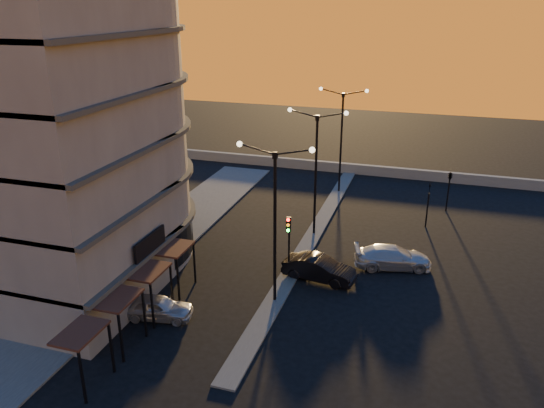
% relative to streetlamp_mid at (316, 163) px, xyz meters
% --- Properties ---
extents(ground, '(120.00, 120.00, 0.00)m').
position_rel_streetlamp_mid_xyz_m(ground, '(0.00, -10.00, -5.59)').
color(ground, black).
rests_on(ground, ground).
extents(sidewalk_west, '(5.00, 40.00, 0.12)m').
position_rel_streetlamp_mid_xyz_m(sidewalk_west, '(-10.50, -6.00, -5.53)').
color(sidewalk_west, '#4B4B49').
rests_on(sidewalk_west, ground).
extents(median, '(1.20, 36.00, 0.12)m').
position_rel_streetlamp_mid_xyz_m(median, '(0.00, 0.00, -5.53)').
color(median, '#4B4B49').
rests_on(median, ground).
extents(parapet, '(44.00, 0.50, 1.00)m').
position_rel_streetlamp_mid_xyz_m(parapet, '(2.00, 16.00, -5.09)').
color(parapet, slate).
rests_on(parapet, ground).
extents(building, '(14.35, 17.08, 25.00)m').
position_rel_streetlamp_mid_xyz_m(building, '(-14.00, -9.97, 6.32)').
color(building, slate).
rests_on(building, ground).
extents(streetlamp_near, '(4.32, 0.32, 9.51)m').
position_rel_streetlamp_mid_xyz_m(streetlamp_near, '(0.00, -10.00, 0.00)').
color(streetlamp_near, black).
rests_on(streetlamp_near, ground).
extents(streetlamp_mid, '(4.32, 0.32, 9.51)m').
position_rel_streetlamp_mid_xyz_m(streetlamp_mid, '(0.00, 0.00, 0.00)').
color(streetlamp_mid, black).
rests_on(streetlamp_mid, ground).
extents(streetlamp_far, '(4.32, 0.32, 9.51)m').
position_rel_streetlamp_mid_xyz_m(streetlamp_far, '(0.00, 10.00, 0.00)').
color(streetlamp_far, black).
rests_on(streetlamp_far, ground).
extents(traffic_light_main, '(0.28, 0.44, 4.25)m').
position_rel_streetlamp_mid_xyz_m(traffic_light_main, '(0.00, -7.13, -2.70)').
color(traffic_light_main, black).
rests_on(traffic_light_main, ground).
extents(signal_east_a, '(0.13, 0.16, 3.60)m').
position_rel_streetlamp_mid_xyz_m(signal_east_a, '(8.00, 4.00, -3.66)').
color(signal_east_a, black).
rests_on(signal_east_a, ground).
extents(signal_east_b, '(0.42, 1.99, 3.60)m').
position_rel_streetlamp_mid_xyz_m(signal_east_b, '(9.50, 8.00, -2.49)').
color(signal_east_b, black).
rests_on(signal_east_b, ground).
extents(car_hatchback, '(4.14, 2.25, 1.34)m').
position_rel_streetlamp_mid_xyz_m(car_hatchback, '(-5.68, -13.63, -4.92)').
color(car_hatchback, '#B3B4BB').
rests_on(car_hatchback, ground).
extents(car_sedan, '(4.79, 2.22, 1.52)m').
position_rel_streetlamp_mid_xyz_m(car_sedan, '(1.90, -6.67, -4.83)').
color(car_sedan, black).
rests_on(car_sedan, ground).
extents(car_wagon, '(5.40, 3.26, 1.46)m').
position_rel_streetlamp_mid_xyz_m(car_wagon, '(6.16, -3.59, -4.86)').
color(car_wagon, '#B8BCC1').
rests_on(car_wagon, ground).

